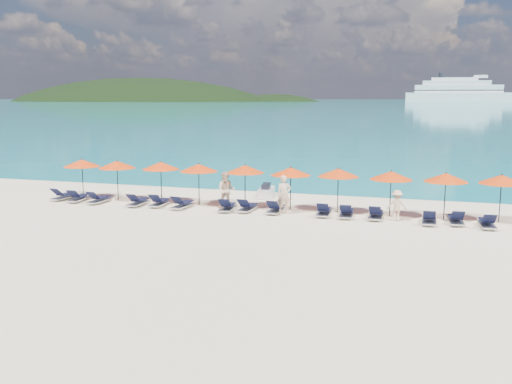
# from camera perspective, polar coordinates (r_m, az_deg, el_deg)

# --- Properties ---
(ground) EXTENTS (1400.00, 1400.00, 0.00)m
(ground) POSITION_cam_1_polar(r_m,az_deg,el_deg) (25.18, -2.01, -3.78)
(ground) COLOR beige
(sea) EXTENTS (1600.00, 1300.00, 0.01)m
(sea) POSITION_cam_1_polar(r_m,az_deg,el_deg) (683.21, 16.65, 8.71)
(sea) COLOR #1FA9B2
(sea) RESTS_ON ground
(headland_main) EXTENTS (374.00, 242.00, 126.50)m
(headland_main) POSITION_cam_1_polar(r_m,az_deg,el_deg) (643.38, -11.58, 5.49)
(headland_main) COLOR black
(headland_main) RESTS_ON ground
(headland_small) EXTENTS (162.00, 126.00, 85.50)m
(headland_small) POSITION_cam_1_polar(r_m,az_deg,el_deg) (605.55, 1.96, 5.72)
(headland_small) COLOR black
(headland_small) RESTS_ON ground
(cruise_ship) EXTENTS (115.99, 22.63, 32.13)m
(cruise_ship) POSITION_cam_1_polar(r_m,az_deg,el_deg) (566.31, 20.74, 9.24)
(cruise_ship) COLOR white
(cruise_ship) RESTS_ON ground
(jetski) EXTENTS (1.12, 2.22, 0.76)m
(jetski) POSITION_cam_1_polar(r_m,az_deg,el_deg) (33.23, 1.03, 0.05)
(jetski) COLOR silver
(jetski) RESTS_ON ground
(beachgoer_a) EXTENTS (0.82, 0.67, 1.94)m
(beachgoer_a) POSITION_cam_1_polar(r_m,az_deg,el_deg) (28.31, 2.82, -0.29)
(beachgoer_a) COLOR #DFB58F
(beachgoer_a) RESTS_ON ground
(beachgoer_b) EXTENTS (1.02, 0.69, 1.93)m
(beachgoer_b) POSITION_cam_1_polar(r_m,az_deg,el_deg) (29.71, -3.01, 0.17)
(beachgoer_b) COLOR #DFB58F
(beachgoer_b) RESTS_ON ground
(beachgoer_c) EXTENTS (0.96, 0.47, 1.47)m
(beachgoer_c) POSITION_cam_1_polar(r_m,az_deg,el_deg) (27.58, 13.92, -1.32)
(beachgoer_c) COLOR #DFB58F
(beachgoer_c) RESTS_ON ground
(umbrella_0) EXTENTS (2.10, 2.10, 2.28)m
(umbrella_0) POSITION_cam_1_polar(r_m,az_deg,el_deg) (34.19, -17.02, 2.78)
(umbrella_0) COLOR black
(umbrella_0) RESTS_ON ground
(umbrella_1) EXTENTS (2.10, 2.10, 2.28)m
(umbrella_1) POSITION_cam_1_polar(r_m,az_deg,el_deg) (32.92, -13.73, 2.68)
(umbrella_1) COLOR black
(umbrella_1) RESTS_ON ground
(umbrella_2) EXTENTS (2.10, 2.10, 2.28)m
(umbrella_2) POSITION_cam_1_polar(r_m,az_deg,el_deg) (31.89, -9.51, 2.61)
(umbrella_2) COLOR black
(umbrella_2) RESTS_ON ground
(umbrella_3) EXTENTS (2.10, 2.10, 2.28)m
(umbrella_3) POSITION_cam_1_polar(r_m,az_deg,el_deg) (30.73, -5.76, 2.43)
(umbrella_3) COLOR black
(umbrella_3) RESTS_ON ground
(umbrella_4) EXTENTS (2.10, 2.10, 2.28)m
(umbrella_4) POSITION_cam_1_polar(r_m,az_deg,el_deg) (30.06, -1.11, 2.32)
(umbrella_4) COLOR black
(umbrella_4) RESTS_ON ground
(umbrella_5) EXTENTS (2.10, 2.10, 2.28)m
(umbrella_5) POSITION_cam_1_polar(r_m,az_deg,el_deg) (29.15, 3.50, 2.07)
(umbrella_5) COLOR black
(umbrella_5) RESTS_ON ground
(umbrella_6) EXTENTS (2.10, 2.10, 2.28)m
(umbrella_6) POSITION_cam_1_polar(r_m,az_deg,el_deg) (28.90, 8.23, 1.93)
(umbrella_6) COLOR black
(umbrella_6) RESTS_ON ground
(umbrella_7) EXTENTS (2.10, 2.10, 2.28)m
(umbrella_7) POSITION_cam_1_polar(r_m,az_deg,el_deg) (28.35, 13.36, 1.62)
(umbrella_7) COLOR black
(umbrella_7) RESTS_ON ground
(umbrella_8) EXTENTS (2.10, 2.10, 2.28)m
(umbrella_8) POSITION_cam_1_polar(r_m,az_deg,el_deg) (28.35, 18.46, 1.38)
(umbrella_8) COLOR black
(umbrella_8) RESTS_ON ground
(umbrella_9) EXTENTS (2.10, 2.10, 2.28)m
(umbrella_9) POSITION_cam_1_polar(r_m,az_deg,el_deg) (28.65, 23.36, 1.17)
(umbrella_9) COLOR black
(umbrella_9) RESTS_ON ground
(lounger_0) EXTENTS (0.78, 1.75, 0.66)m
(lounger_0) POSITION_cam_1_polar(r_m,az_deg,el_deg) (34.06, -18.69, -0.36)
(lounger_0) COLOR silver
(lounger_0) RESTS_ON ground
(lounger_1) EXTENTS (0.75, 1.74, 0.66)m
(lounger_1) POSITION_cam_1_polar(r_m,az_deg,el_deg) (33.25, -17.33, -0.52)
(lounger_1) COLOR silver
(lounger_1) RESTS_ON ground
(lounger_2) EXTENTS (0.69, 1.73, 0.66)m
(lounger_2) POSITION_cam_1_polar(r_m,az_deg,el_deg) (32.39, -15.46, -0.69)
(lounger_2) COLOR silver
(lounger_2) RESTS_ON ground
(lounger_3) EXTENTS (0.62, 1.70, 0.66)m
(lounger_3) POSITION_cam_1_polar(r_m,az_deg,el_deg) (31.16, -11.73, -0.94)
(lounger_3) COLOR silver
(lounger_3) RESTS_ON ground
(lounger_4) EXTENTS (0.67, 1.72, 0.66)m
(lounger_4) POSITION_cam_1_polar(r_m,az_deg,el_deg) (30.80, -9.63, -0.99)
(lounger_4) COLOR silver
(lounger_4) RESTS_ON ground
(lounger_5) EXTENTS (0.77, 1.75, 0.66)m
(lounger_5) POSITION_cam_1_polar(r_m,az_deg,el_deg) (30.03, -7.38, -1.21)
(lounger_5) COLOR silver
(lounger_5) RESTS_ON ground
(lounger_6) EXTENTS (0.78, 1.75, 0.66)m
(lounger_6) POSITION_cam_1_polar(r_m,az_deg,el_deg) (29.15, -2.88, -1.47)
(lounger_6) COLOR silver
(lounger_6) RESTS_ON ground
(lounger_7) EXTENTS (0.69, 1.72, 0.66)m
(lounger_7) POSITION_cam_1_polar(r_m,az_deg,el_deg) (29.02, -0.88, -1.51)
(lounger_7) COLOR silver
(lounger_7) RESTS_ON ground
(lounger_8) EXTENTS (0.64, 1.71, 0.66)m
(lounger_8) POSITION_cam_1_polar(r_m,az_deg,el_deg) (28.63, 1.98, -1.67)
(lounger_8) COLOR silver
(lounger_8) RESTS_ON ground
(lounger_9) EXTENTS (0.73, 1.74, 0.66)m
(lounger_9) POSITION_cam_1_polar(r_m,az_deg,el_deg) (28.16, 6.81, -1.92)
(lounger_9) COLOR silver
(lounger_9) RESTS_ON ground
(lounger_10) EXTENTS (0.73, 1.74, 0.66)m
(lounger_10) POSITION_cam_1_polar(r_m,az_deg,el_deg) (27.96, 9.03, -2.05)
(lounger_10) COLOR silver
(lounger_10) RESTS_ON ground
(lounger_11) EXTENTS (0.63, 1.70, 0.66)m
(lounger_11) POSITION_cam_1_polar(r_m,az_deg,el_deg) (27.84, 11.89, -2.19)
(lounger_11) COLOR silver
(lounger_11) RESTS_ON ground
(lounger_12) EXTENTS (0.63, 1.70, 0.66)m
(lounger_12) POSITION_cam_1_polar(r_m,az_deg,el_deg) (27.38, 16.94, -2.60)
(lounger_12) COLOR silver
(lounger_12) RESTS_ON ground
(lounger_13) EXTENTS (0.76, 1.75, 0.66)m
(lounger_13) POSITION_cam_1_polar(r_m,az_deg,el_deg) (27.72, 19.37, -2.59)
(lounger_13) COLOR silver
(lounger_13) RESTS_ON ground
(lounger_14) EXTENTS (0.75, 1.74, 0.66)m
(lounger_14) POSITION_cam_1_polar(r_m,az_deg,el_deg) (27.47, 22.10, -2.86)
(lounger_14) COLOR silver
(lounger_14) RESTS_ON ground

